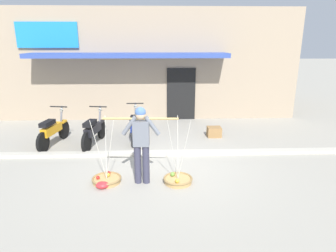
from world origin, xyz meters
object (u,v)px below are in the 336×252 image
(plastic_litter_bag, at_px, (102,185))
(fruit_basket_right_side, at_px, (107,179))
(fruit_basket_left_side, at_px, (178,179))
(wooden_crate, at_px, (214,132))
(fruit_vendor, at_px, (141,140))
(motorcycle_third_in_row, at_px, (135,126))
(motorcycle_nearest_shop, at_px, (53,131))
(motorcycle_second_in_row, at_px, (94,131))

(plastic_litter_bag, bearing_deg, fruit_basket_right_side, 79.74)
(fruit_basket_left_side, relative_size, wooden_crate, 3.30)
(fruit_vendor, height_order, wooden_crate, fruit_vendor)
(fruit_basket_right_side, xyz_separation_m, motorcycle_third_in_row, (0.43, 2.83, 0.38))
(motorcycle_nearest_shop, height_order, motorcycle_second_in_row, same)
(wooden_crate, bearing_deg, motorcycle_second_in_row, -169.75)
(fruit_vendor, xyz_separation_m, wooden_crate, (2.19, 3.10, -0.82))
(motorcycle_second_in_row, bearing_deg, motorcycle_nearest_shop, 177.89)
(motorcycle_third_in_row, bearing_deg, fruit_basket_left_side, -68.68)
(motorcycle_third_in_row, height_order, wooden_crate, motorcycle_third_in_row)
(fruit_vendor, relative_size, motorcycle_second_in_row, 0.94)
(motorcycle_second_in_row, relative_size, motorcycle_third_in_row, 0.99)
(plastic_litter_bag, bearing_deg, fruit_basket_left_side, 6.87)
(motorcycle_nearest_shop, bearing_deg, fruit_vendor, -42.23)
(motorcycle_third_in_row, xyz_separation_m, plastic_litter_bag, (-0.48, -3.10, -0.38))
(fruit_basket_left_side, bearing_deg, plastic_litter_bag, -173.13)
(motorcycle_nearest_shop, xyz_separation_m, motorcycle_third_in_row, (2.38, 0.39, 0.00))
(motorcycle_nearest_shop, xyz_separation_m, motorcycle_second_in_row, (1.20, -0.04, 0.00))
(fruit_basket_right_side, distance_m, motorcycle_second_in_row, 2.54)
(fruit_basket_left_side, height_order, fruit_basket_right_side, same)
(fruit_basket_left_side, bearing_deg, fruit_basket_right_side, 177.31)
(fruit_basket_right_side, relative_size, wooden_crate, 3.30)
(motorcycle_nearest_shop, height_order, motorcycle_third_in_row, same)
(plastic_litter_bag, bearing_deg, motorcycle_second_in_row, 104.67)
(fruit_basket_left_side, height_order, motorcycle_third_in_row, fruit_basket_left_side)
(fruit_vendor, bearing_deg, wooden_crate, 54.84)
(fruit_basket_left_side, relative_size, motorcycle_second_in_row, 0.80)
(wooden_crate, bearing_deg, fruit_basket_right_side, -134.09)
(motorcycle_third_in_row, bearing_deg, motorcycle_second_in_row, -159.70)
(wooden_crate, bearing_deg, motorcycle_third_in_row, -174.66)
(motorcycle_third_in_row, bearing_deg, motorcycle_nearest_shop, -170.68)
(fruit_vendor, xyz_separation_m, motorcycle_third_in_row, (-0.35, 2.87, -0.52))
(fruit_vendor, height_order, fruit_basket_right_side, fruit_vendor)
(fruit_basket_left_side, distance_m, motorcycle_third_in_row, 3.14)
(fruit_basket_left_side, distance_m, motorcycle_nearest_shop, 4.33)
(fruit_vendor, height_order, fruit_basket_left_side, fruit_vendor)
(fruit_basket_right_side, distance_m, motorcycle_nearest_shop, 3.14)
(motorcycle_third_in_row, bearing_deg, wooden_crate, 5.34)
(fruit_vendor, height_order, plastic_litter_bag, fruit_vendor)
(fruit_basket_right_side, xyz_separation_m, motorcycle_nearest_shop, (-1.95, 2.44, 0.38))
(fruit_basket_right_side, relative_size, motorcycle_second_in_row, 0.80)
(fruit_vendor, distance_m, plastic_litter_bag, 1.25)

